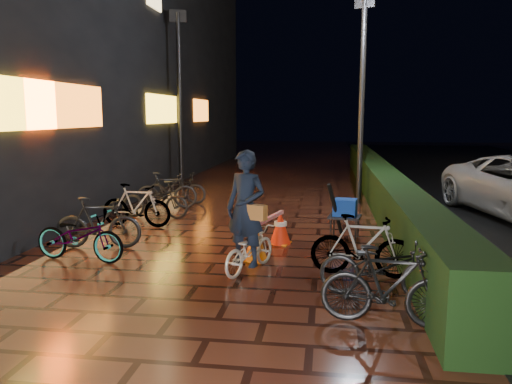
# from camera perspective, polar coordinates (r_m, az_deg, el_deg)

# --- Properties ---
(ground) EXTENTS (80.00, 80.00, 0.00)m
(ground) POSITION_cam_1_polar(r_m,az_deg,el_deg) (7.29, -6.82, -10.60)
(ground) COLOR #381911
(ground) RESTS_ON ground
(hedge) EXTENTS (0.70, 20.00, 1.00)m
(hedge) POSITION_cam_1_polar(r_m,az_deg,el_deg) (14.84, 13.79, 1.13)
(hedge) COLOR black
(hedge) RESTS_ON ground
(storefront_block) EXTENTS (12.09, 22.00, 9.00)m
(storefront_block) POSITION_cam_1_polar(r_m,az_deg,el_deg) (21.47, -24.46, 13.60)
(storefront_block) COLOR black
(storefront_block) RESTS_ON ground
(lamp_post_hedge) EXTENTS (0.52, 0.24, 5.53)m
(lamp_post_hedge) POSITION_cam_1_polar(r_m,az_deg,el_deg) (13.83, 12.02, 11.20)
(lamp_post_hedge) COLOR black
(lamp_post_hedge) RESTS_ON ground
(lamp_post_sf) EXTENTS (0.54, 0.25, 5.74)m
(lamp_post_sf) POSITION_cam_1_polar(r_m,az_deg,el_deg) (16.81, -8.73, 11.22)
(lamp_post_sf) COLOR black
(lamp_post_sf) RESTS_ON ground
(cyclist) EXTENTS (0.95, 1.40, 1.90)m
(cyclist) POSITION_cam_1_polar(r_m,az_deg,el_deg) (7.67, -0.98, -4.08)
(cyclist) COLOR silver
(cyclist) RESTS_ON ground
(traffic_barrier) EXTENTS (0.73, 1.56, 0.63)m
(traffic_barrier) POSITION_cam_1_polar(r_m,az_deg,el_deg) (8.92, 1.48, -4.83)
(traffic_barrier) COLOR orange
(traffic_barrier) RESTS_ON ground
(cart_assembly) EXTENTS (0.71, 0.62, 1.13)m
(cart_assembly) POSITION_cam_1_polar(r_m,az_deg,el_deg) (9.92, 10.04, -2.00)
(cart_assembly) COLOR black
(cart_assembly) RESTS_ON ground
(parked_bikes_storefront) EXTENTS (1.73, 6.21, 0.94)m
(parked_bikes_storefront) POSITION_cam_1_polar(r_m,az_deg,el_deg) (11.39, -12.92, -1.38)
(parked_bikes_storefront) COLOR black
(parked_bikes_storefront) RESTS_ON ground
(parked_bikes_hedge) EXTENTS (1.83, 2.41, 0.94)m
(parked_bikes_hedge) POSITION_cam_1_polar(r_m,az_deg,el_deg) (6.86, 13.61, -8.06)
(parked_bikes_hedge) COLOR black
(parked_bikes_hedge) RESTS_ON ground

